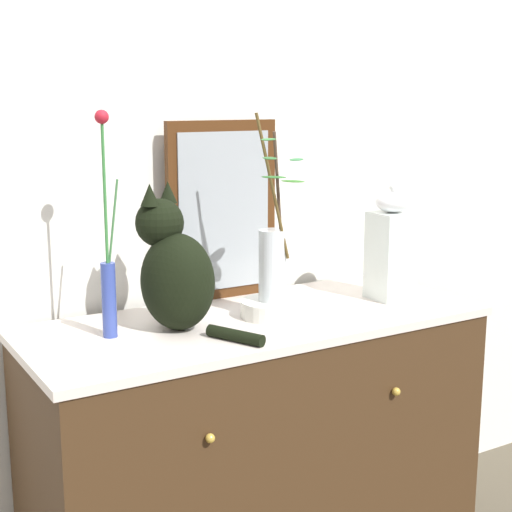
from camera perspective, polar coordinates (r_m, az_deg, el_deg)
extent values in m
cube|color=silver|center=(2.44, -4.19, 7.06)|extent=(4.40, 0.08, 2.60)
cube|color=#3C2715|center=(2.38, 0.00, -15.01)|extent=(1.31, 0.53, 0.85)
cube|color=beige|center=(2.22, 0.00, -4.87)|extent=(1.34, 0.54, 0.02)
sphere|color=#B79338|center=(1.92, -3.41, -13.33)|extent=(0.02, 0.02, 0.02)
sphere|color=#B79338|center=(2.23, 10.35, -9.86)|extent=(0.02, 0.02, 0.02)
cube|color=#41230E|center=(2.38, -2.52, 3.38)|extent=(0.37, 0.03, 0.55)
cube|color=gray|center=(2.37, -2.35, 3.33)|extent=(0.31, 0.01, 0.49)
ellipsoid|color=black|center=(2.08, -5.83, -1.92)|extent=(0.25, 0.27, 0.27)
sphere|color=black|center=(2.09, -7.16, 2.46)|extent=(0.13, 0.13, 0.13)
cone|color=black|center=(2.05, -7.89, 4.52)|extent=(0.05, 0.05, 0.06)
cone|color=black|center=(2.11, -6.55, 4.73)|extent=(0.05, 0.05, 0.06)
cylinder|color=black|center=(2.00, -1.54, -5.91)|extent=(0.10, 0.17, 0.03)
cylinder|color=#304293|center=(2.05, -10.84, -3.23)|extent=(0.04, 0.04, 0.20)
cylinder|color=#317235|center=(2.00, -11.14, 4.48)|extent=(0.01, 0.01, 0.35)
sphere|color=#AA1928|center=(1.98, -11.36, 10.08)|extent=(0.04, 0.04, 0.04)
cylinder|color=#37693A|center=(2.01, -10.53, 2.57)|extent=(0.04, 0.01, 0.21)
cylinder|color=white|center=(2.22, 1.23, -3.91)|extent=(0.18, 0.18, 0.05)
cylinder|color=silver|center=(2.19, 1.24, -0.71)|extent=(0.08, 0.08, 0.21)
cylinder|color=#443228|center=(2.15, 1.67, 4.50)|extent=(0.06, 0.05, 0.36)
ellipsoid|color=#38782B|center=(2.13, 2.76, 5.55)|extent=(0.07, 0.08, 0.01)
ellipsoid|color=#2C6E3B|center=(2.11, 3.02, 7.15)|extent=(0.08, 0.07, 0.01)
cylinder|color=#4C3C1C|center=(2.13, 1.22, 5.16)|extent=(0.08, 0.07, 0.41)
ellipsoid|color=#2F6A2D|center=(2.09, 1.33, 5.86)|extent=(0.07, 0.08, 0.01)
ellipsoid|color=#316A35|center=(2.08, 1.07, 7.26)|extent=(0.05, 0.08, 0.01)
ellipsoid|color=#2F6F32|center=(2.04, 0.94, 8.63)|extent=(0.08, 0.07, 0.01)
cube|color=silver|center=(2.43, 9.95, 0.02)|extent=(0.12, 0.12, 0.27)
ellipsoid|color=white|center=(2.40, 10.09, 3.97)|extent=(0.11, 0.11, 0.06)
sphere|color=silver|center=(2.40, 10.13, 5.01)|extent=(0.02, 0.02, 0.02)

